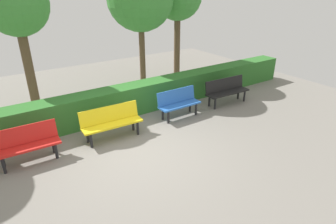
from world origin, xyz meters
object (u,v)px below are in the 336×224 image
Objects in this scene: bench_yellow at (111,121)px; bench_black at (226,90)px; bench_red at (27,143)px; tree_far at (16,6)px; bench_blue at (178,102)px.

bench_black is at bearing -177.06° from bench_yellow.
bench_red is 0.34× the size of tree_far.
tree_far is at bearing -101.73° from bench_red.
tree_far is (3.52, -3.19, 2.73)m from bench_blue.
bench_yellow is 0.38× the size of tree_far.
bench_yellow is (2.24, 0.07, 0.01)m from bench_blue.
bench_blue is at bearing -175.74° from bench_yellow.
bench_yellow is at bearing -179.18° from bench_red.
bench_red is at bearing 76.41° from tree_far.
bench_yellow and bench_red have the same top height.
bench_red is at bearing 0.21° from bench_blue.
bench_black and bench_blue have the same top height.
bench_yellow is at bearing 3.11° from bench_black.
tree_far is at bearing -66.04° from bench_yellow.
tree_far reaches higher than bench_blue.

